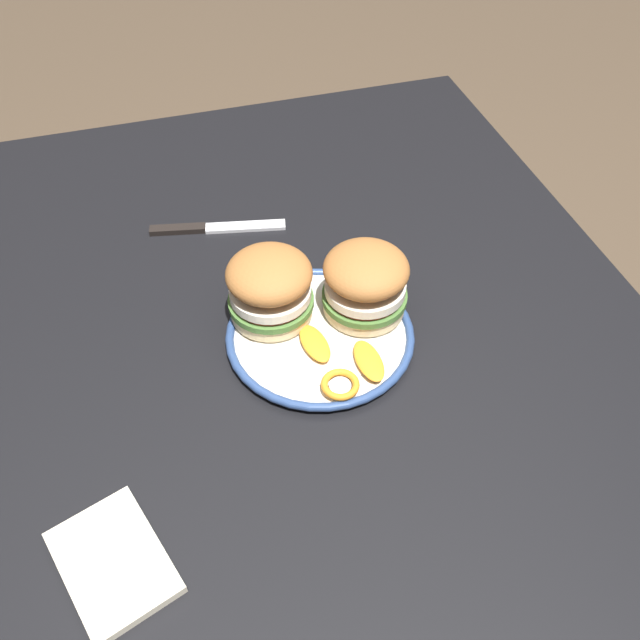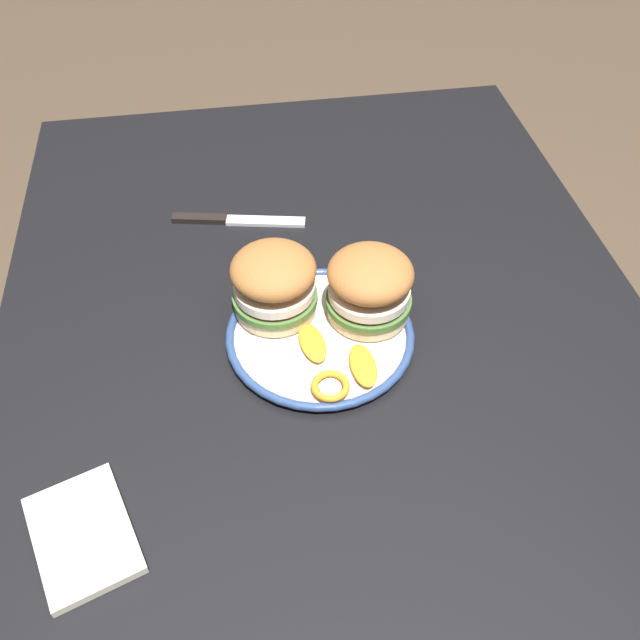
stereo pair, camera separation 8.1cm
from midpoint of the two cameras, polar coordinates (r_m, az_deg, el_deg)
The scene contains 10 objects.
ground_plane at distance 1.57m, azimuth -0.23°, elevation -22.13°, with size 8.00×8.00×0.00m, color #4C3D2D.
dining_table at distance 0.98m, azimuth -0.34°, elevation -8.18°, with size 1.45×0.93×0.75m.
dinner_plate at distance 0.94m, azimuth -2.45°, elevation -1.38°, with size 0.26×0.26×0.02m.
sandwich_half_left at distance 0.93m, azimuth -6.69°, elevation 2.69°, with size 0.14×0.14×0.10m.
sandwich_half_right at distance 0.93m, azimuth 1.34°, elevation 3.11°, with size 0.13×0.13×0.10m.
orange_peel_curled at distance 0.87m, azimuth -0.97°, elevation -5.55°, with size 0.05×0.05×0.01m.
orange_peel_strip_long at distance 0.90m, azimuth 1.46°, elevation -3.38°, with size 0.07×0.04×0.01m.
orange_peel_strip_short at distance 0.92m, azimuth -2.96°, elevation -2.07°, with size 0.08×0.04×0.01m.
table_knife at distance 1.14m, azimuth -11.35°, elevation 7.41°, with size 0.06×0.22×0.01m.
folded_napkin at distance 0.81m, azimuth -19.78°, elevation -18.65°, with size 0.14×0.10×0.01m, color beige.
Camera 1 is at (0.53, -0.19, 1.47)m, focal length 38.35 mm.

